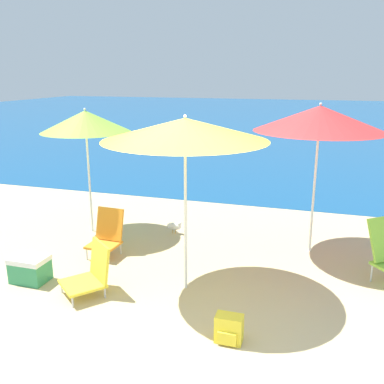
% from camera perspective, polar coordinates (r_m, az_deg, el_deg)
% --- Properties ---
extents(ground_plane, '(60.00, 60.00, 0.00)m').
position_cam_1_polar(ground_plane, '(4.90, -1.08, -18.15)').
color(ground_plane, '#C6B284').
extents(sea_water, '(60.00, 40.00, 0.01)m').
position_cam_1_polar(sea_water, '(28.81, 14.71, 9.59)').
color(sea_water, navy).
rests_on(sea_water, ground).
extents(beach_umbrella_yellow, '(2.02, 2.02, 2.25)m').
position_cam_1_polar(beach_umbrella_yellow, '(5.13, -0.92, 8.33)').
color(beach_umbrella_yellow, white).
rests_on(beach_umbrella_yellow, ground).
extents(beach_umbrella_lime, '(1.50, 1.50, 2.17)m').
position_cam_1_polar(beach_umbrella_lime, '(7.45, -14.02, 9.11)').
color(beach_umbrella_lime, white).
rests_on(beach_umbrella_lime, ground).
extents(beach_umbrella_red, '(1.93, 1.93, 2.31)m').
position_cam_1_polar(beach_umbrella_red, '(6.59, 16.66, 9.37)').
color(beach_umbrella_red, white).
rests_on(beach_umbrella_red, ground).
extents(beach_chair_orange, '(0.47, 0.52, 0.71)m').
position_cam_1_polar(beach_chair_orange, '(6.74, -11.28, -5.49)').
color(beach_chair_orange, silver).
rests_on(beach_chair_orange, ground).
extents(beach_chair_yellow, '(0.73, 0.73, 0.66)m').
position_cam_1_polar(beach_chair_yellow, '(5.66, -13.32, -10.39)').
color(beach_chair_yellow, silver).
rests_on(beach_chair_yellow, ground).
extents(backpack_yellow, '(0.29, 0.20, 0.30)m').
position_cam_1_polar(backpack_yellow, '(4.69, 4.94, -17.74)').
color(backpack_yellow, yellow).
rests_on(backpack_yellow, ground).
extents(cooler_box, '(0.48, 0.35, 0.35)m').
position_cam_1_polar(cooler_box, '(6.25, -20.79, -9.55)').
color(cooler_box, '#338C59').
rests_on(cooler_box, ground).
extents(seagull, '(0.27, 0.11, 0.23)m').
position_cam_1_polar(seagull, '(7.52, -2.35, -4.56)').
color(seagull, gold).
rests_on(seagull, ground).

